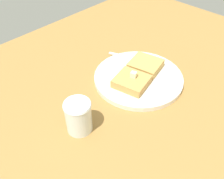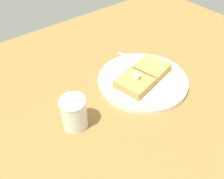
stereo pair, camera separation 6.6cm
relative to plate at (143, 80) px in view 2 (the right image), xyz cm
name	(u,v)px [view 2 (the right image)]	position (x,y,z in cm)	size (l,w,h in cm)	color
table_surface	(166,96)	(2.10, -8.06, -2.05)	(114.78, 114.78, 2.33)	olive
plate	(143,80)	(0.00, 0.00, 0.00)	(26.82, 26.82, 1.52)	silver
toast_slice_left	(134,83)	(-4.53, -1.00, 1.84)	(8.54, 9.07, 2.41)	tan
toast_slice_middle	(151,68)	(4.53, 1.00, 1.84)	(8.54, 9.07, 2.41)	tan
butter_pat_primary	(136,77)	(-3.76, -0.96, 3.87)	(1.65, 1.48, 1.65)	beige
fork	(142,60)	(6.15, 6.59, 0.82)	(7.46, 15.33, 0.36)	silver
syrup_jar	(74,114)	(-24.66, -1.39, 3.03)	(6.61, 6.61, 8.57)	#451E0C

